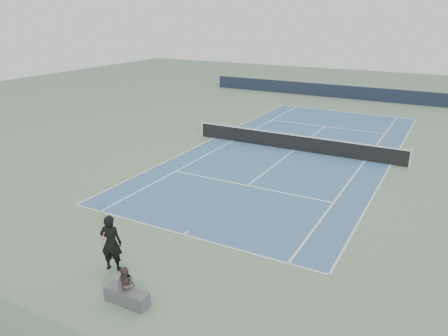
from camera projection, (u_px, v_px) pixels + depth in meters
The scene contains 7 objects.
ground at pixel (294, 150), 25.97m from camera, with size 80.00×80.00×0.00m, color slate.
court_surface at pixel (294, 150), 25.96m from camera, with size 10.97×23.77×0.01m, color #3C658E.
tennis_net at pixel (295, 142), 25.79m from camera, with size 12.90×0.10×1.07m.
windscreen_far at pixel (361, 93), 40.53m from camera, with size 30.00×0.25×1.20m, color black.
tennis_player at pixel (111, 243), 13.70m from camera, with size 0.88×0.73×1.90m.
tennis_ball at pixel (106, 279), 13.45m from camera, with size 0.07×0.07×0.07m, color yellow.
spectator_bench at pixel (127, 291), 12.24m from camera, with size 1.42×0.78×1.16m.
Camera 1 is at (8.20, -23.76, 7.81)m, focal length 35.00 mm.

